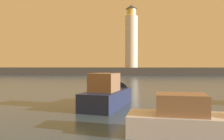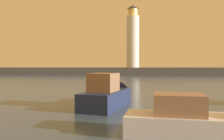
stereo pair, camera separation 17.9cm
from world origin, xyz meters
name	(u,v)px [view 1 (the left image)]	position (x,y,z in m)	size (l,w,h in m)	color
ground_plane	(115,84)	(0.00, 34.47, 0.00)	(220.00, 220.00, 0.00)	#384C60
breakwater	(123,71)	(0.00, 68.93, 1.18)	(86.82, 6.50, 2.36)	#423F3D
lighthouse	(131,38)	(2.46, 68.93, 11.40)	(3.80, 3.80, 19.08)	silver
motorboat_1	(111,94)	(1.17, 14.98, 0.78)	(3.54, 7.14, 2.69)	#1E284C
motorboat_2	(213,123)	(5.82, 7.80, 0.57)	(6.26, 2.43, 2.10)	silver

